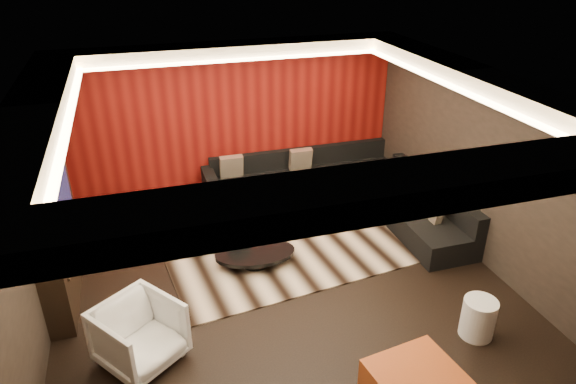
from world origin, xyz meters
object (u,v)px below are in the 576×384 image
object	(u,v)px
drum_stool	(239,242)
white_side_table	(478,318)
armchair	(140,335)
sectional_sofa	(343,190)
coffee_table	(255,257)

from	to	relation	value
drum_stool	white_side_table	size ratio (longest dim) A/B	0.81
drum_stool	armchair	xyz separation A→B (m)	(-1.53, -1.80, 0.16)
drum_stool	white_side_table	bearing A→B (deg)	-47.19
white_side_table	sectional_sofa	xyz separation A→B (m)	(-0.22, 3.66, 0.01)
armchair	sectional_sofa	xyz separation A→B (m)	(3.68, 2.90, -0.12)
armchair	coffee_table	bearing A→B (deg)	5.37
drum_stool	coffee_table	bearing A→B (deg)	-61.86
drum_stool	sectional_sofa	size ratio (longest dim) A/B	0.11
drum_stool	sectional_sofa	world-z (taller)	sectional_sofa
white_side_table	armchair	bearing A→B (deg)	168.95
sectional_sofa	white_side_table	bearing A→B (deg)	-86.50
coffee_table	sectional_sofa	world-z (taller)	sectional_sofa
white_side_table	sectional_sofa	size ratio (longest dim) A/B	0.14
drum_stool	white_side_table	xyz separation A→B (m)	(2.38, -2.57, 0.03)
white_side_table	coffee_table	bearing A→B (deg)	134.44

